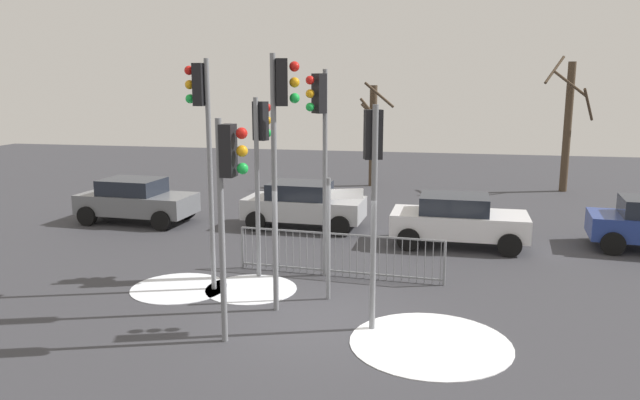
% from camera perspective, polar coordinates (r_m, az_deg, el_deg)
% --- Properties ---
extents(ground_plane, '(60.00, 60.00, 0.00)m').
position_cam_1_polar(ground_plane, '(12.22, -0.46, -11.20)').
color(ground_plane, '#38383D').
extents(traffic_light_rear_right, '(0.47, 0.47, 4.92)m').
position_cam_1_polar(traffic_light_rear_right, '(14.12, 0.01, 6.84)').
color(traffic_light_rear_right, slate).
rests_on(traffic_light_rear_right, ground).
extents(traffic_light_rear_left, '(0.55, 0.37, 5.17)m').
position_cam_1_polar(traffic_light_rear_left, '(11.93, -3.73, 6.90)').
color(traffic_light_rear_left, slate).
rests_on(traffic_light_rear_left, ground).
extents(traffic_light_mid_left, '(0.57, 0.32, 4.02)m').
position_cam_1_polar(traffic_light_mid_left, '(10.54, -8.62, 1.78)').
color(traffic_light_mid_left, slate).
rests_on(traffic_light_mid_left, ground).
extents(traffic_light_foreground_right, '(0.39, 0.54, 4.28)m').
position_cam_1_polar(traffic_light_foreground_right, '(14.33, -5.62, 5.03)').
color(traffic_light_foreground_right, slate).
rests_on(traffic_light_foreground_right, ground).
extents(traffic_light_mid_right, '(0.37, 0.55, 4.23)m').
position_cam_1_polar(traffic_light_mid_right, '(11.17, 4.99, 3.17)').
color(traffic_light_mid_right, slate).
rests_on(traffic_light_mid_right, ground).
extents(traffic_light_foreground_left, '(0.57, 0.34, 5.12)m').
position_cam_1_polar(traffic_light_foreground_left, '(13.44, -10.97, 7.04)').
color(traffic_light_foreground_left, slate).
rests_on(traffic_light_foreground_left, ground).
extents(direction_sign_post, '(0.75, 0.31, 2.66)m').
position_cam_1_polar(direction_sign_post, '(12.89, 1.10, -2.99)').
color(direction_sign_post, slate).
rests_on(direction_sign_post, ground).
extents(pedestrian_guard_railing, '(5.06, 0.44, 1.07)m').
position_cam_1_polar(pedestrian_guard_railing, '(14.66, 1.79, -5.11)').
color(pedestrian_guard_railing, slate).
rests_on(pedestrian_guard_railing, ground).
extents(car_silver_trailing, '(3.88, 2.08, 1.47)m').
position_cam_1_polar(car_silver_trailing, '(19.52, -1.59, -0.39)').
color(car_silver_trailing, '#B2B5BA').
rests_on(car_silver_trailing, ground).
extents(car_grey_near, '(3.89, 2.11, 1.47)m').
position_cam_1_polar(car_grey_near, '(21.16, -16.90, 0.02)').
color(car_grey_near, slate).
rests_on(car_grey_near, ground).
extents(car_white_mid, '(3.84, 2.00, 1.47)m').
position_cam_1_polar(car_white_mid, '(17.77, 12.81, -1.80)').
color(car_white_mid, silver).
rests_on(car_white_mid, ground).
extents(bare_tree_left, '(2.20, 2.19, 5.76)m').
position_cam_1_polar(bare_tree_left, '(27.90, 22.27, 6.70)').
color(bare_tree_left, '#473828').
rests_on(bare_tree_left, ground).
extents(bare_tree_centre, '(1.54, 1.14, 4.65)m').
position_cam_1_polar(bare_tree_centre, '(27.41, 5.00, 6.29)').
color(bare_tree_centre, '#473828').
rests_on(bare_tree_centre, ground).
extents(snow_patch_kerb, '(2.17, 2.17, 0.01)m').
position_cam_1_polar(snow_patch_kerb, '(14.35, -13.12, -8.05)').
color(snow_patch_kerb, white).
rests_on(snow_patch_kerb, ground).
extents(snow_patch_island, '(2.07, 2.07, 0.01)m').
position_cam_1_polar(snow_patch_island, '(14.00, -6.48, -8.29)').
color(snow_patch_island, white).
rests_on(snow_patch_island, ground).
extents(snow_patch_verge, '(2.91, 2.91, 0.01)m').
position_cam_1_polar(snow_patch_verge, '(11.37, 10.34, -13.11)').
color(snow_patch_verge, white).
rests_on(snow_patch_verge, ground).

